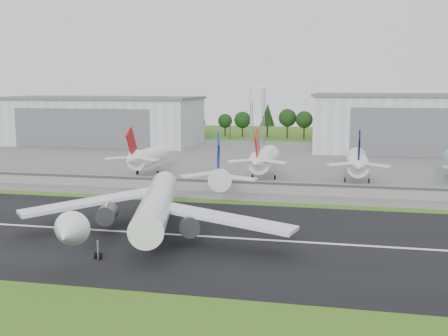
% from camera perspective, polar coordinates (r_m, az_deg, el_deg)
% --- Properties ---
extents(ground, '(600.00, 600.00, 0.00)m').
position_cam_1_polar(ground, '(103.97, -10.14, -7.95)').
color(ground, '#336217').
rests_on(ground, ground).
extents(runway, '(320.00, 60.00, 0.10)m').
position_cam_1_polar(runway, '(112.90, -8.19, -6.55)').
color(runway, black).
rests_on(runway, ground).
extents(runway_centerline, '(220.00, 1.00, 0.02)m').
position_cam_1_polar(runway_centerline, '(112.88, -8.19, -6.52)').
color(runway_centerline, white).
rests_on(runway_centerline, runway).
extents(apron, '(320.00, 150.00, 0.10)m').
position_cam_1_polar(apron, '(217.44, 1.99, 0.80)').
color(apron, slate).
rests_on(apron, ground).
extents(blast_fence, '(240.00, 0.61, 3.50)m').
position_cam_1_polar(blast_fence, '(154.42, -2.36, -1.72)').
color(blast_fence, gray).
rests_on(blast_fence, ground).
extents(hangar_west, '(97.00, 44.00, 23.20)m').
position_cam_1_polar(hangar_west, '(283.53, -12.46, 4.75)').
color(hangar_west, silver).
rests_on(hangar_west, ground).
extents(hangar_east, '(102.00, 47.00, 25.20)m').
position_cam_1_polar(hangar_east, '(259.96, 20.42, 4.32)').
color(hangar_east, silver).
rests_on(hangar_east, ground).
extents(water_tower, '(8.40, 8.40, 29.40)m').
position_cam_1_polar(water_tower, '(280.43, 3.42, 7.54)').
color(water_tower, '#99999E').
rests_on(water_tower, ground).
extents(utility_poles, '(230.00, 3.00, 12.00)m').
position_cam_1_polar(utility_poles, '(295.97, 4.79, 2.81)').
color(utility_poles, black).
rests_on(utility_poles, ground).
extents(treeline, '(320.00, 16.00, 22.00)m').
position_cam_1_polar(treeline, '(310.77, 5.16, 3.08)').
color(treeline, black).
rests_on(treeline, ground).
extents(main_airliner, '(55.47, 58.54, 18.17)m').
position_cam_1_polar(main_airliner, '(110.40, -6.93, -4.28)').
color(main_airliner, white).
rests_on(main_airliner, runway).
extents(parked_jet_red_a, '(7.36, 31.29, 16.69)m').
position_cam_1_polar(parked_jet_red_a, '(181.25, -7.96, 1.13)').
color(parked_jet_red_a, white).
rests_on(parked_jet_red_a, ground).
extents(parked_jet_red_b, '(7.36, 31.29, 16.94)m').
position_cam_1_polar(parked_jet_red_b, '(171.88, 4.00, 0.87)').
color(parked_jet_red_b, white).
rests_on(parked_jet_red_b, ground).
extents(parked_jet_navy, '(7.36, 31.29, 16.87)m').
position_cam_1_polar(parked_jet_navy, '(170.13, 13.42, 0.55)').
color(parked_jet_navy, white).
rests_on(parked_jet_navy, ground).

